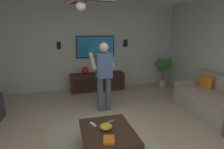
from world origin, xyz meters
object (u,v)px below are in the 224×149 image
book (109,140)px  remote_black (109,139)px  vase_round (85,71)px  remote_grey (110,122)px  media_console (98,82)px  couch (214,102)px  remote_white (93,124)px  coffee_table (108,136)px  tv (95,47)px  potted_plant_tall (163,67)px  ceiling_fan (81,1)px  wall_speaker_left (126,43)px  person_standing (104,73)px  bowl (106,127)px  wall_speaker_right (59,45)px

book → remote_black: bearing=172.2°
vase_round → remote_grey: bearing=-179.9°
media_console → couch: bearing=41.1°
couch → remote_white: bearing=11.6°
coffee_table → tv: (3.43, -0.47, 1.07)m
couch → potted_plant_tall: size_ratio=2.03×
media_console → potted_plant_tall: size_ratio=1.78×
media_console → ceiling_fan: bearing=-16.4°
media_console → remote_black: size_ratio=11.33×
remote_white → remote_grey: bearing=71.7°
ceiling_fan → wall_speaker_left: bearing=-32.3°
person_standing → remote_grey: person_standing is taller
book → wall_speaker_left: size_ratio=1.00×
vase_round → media_console: bearing=-96.3°
bowl → remote_black: 0.31m
couch → wall_speaker_right: (2.77, 3.31, 1.12)m
couch → media_console: 3.33m
potted_plant_tall → ceiling_fan: size_ratio=0.80×
vase_round → wall_speaker_left: wall_speaker_left is taller
coffee_table → tv: 3.62m
media_console → remote_grey: bearing=-7.1°
vase_round → couch: bearing=-134.9°
couch → remote_grey: couch is taller
media_console → vase_round: vase_round is taller
bowl → remote_white: bearing=42.7°
wall_speaker_right → person_standing: bearing=-151.5°
book → wall_speaker_left: wall_speaker_left is taller
remote_black → tv: bearing=71.4°
person_standing → bowl: 1.71m
tv → book: (-3.72, 0.53, -0.95)m
remote_black → potted_plant_tall: bearing=39.5°
coffee_table → media_console: (3.19, -0.47, -0.02)m
wall_speaker_right → book: bearing=-171.0°
vase_round → person_standing: bearing=-171.9°
vase_round → wall_speaker_left: size_ratio=1.00×
media_console → wall_speaker_left: wall_speaker_left is taller
media_console → tv: 1.12m
tv → remote_grey: (-3.19, 0.37, -0.96)m
coffee_table → remote_white: bearing=40.8°
potted_plant_tall → wall_speaker_left: 1.53m
remote_black → vase_round: (3.49, -0.15, 0.25)m
tv → remote_white: size_ratio=8.12×
person_standing → wall_speaker_left: person_standing is taller
tv → couch: bearing=38.5°
vase_round → wall_speaker_right: (0.21, 0.75, 0.78)m
coffee_table → book: bearing=168.6°
media_console → wall_speaker_right: wall_speaker_right is taller
tv → remote_grey: size_ratio=8.12×
media_console → book: size_ratio=7.73×
remote_white → person_standing: bearing=138.5°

